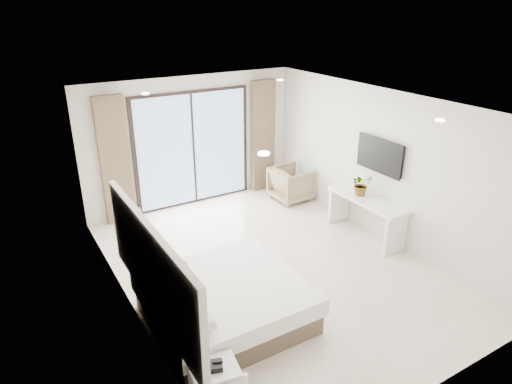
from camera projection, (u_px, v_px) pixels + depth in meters
ground at (272, 266)px, 7.55m from camera, size 6.20×6.20×0.00m
room_shell at (241, 167)px, 7.36m from camera, size 4.62×6.22×2.72m
bed at (224, 302)px, 6.17m from camera, size 2.01×1.91×0.70m
nightstand at (215, 384)px, 4.93m from camera, size 0.57×0.50×0.46m
phone at (213, 366)px, 4.81m from camera, size 0.24×0.21×0.07m
console_desk at (366, 208)px, 8.30m from camera, size 0.51×1.63×0.77m
plant at (361, 187)px, 8.30m from camera, size 0.46×0.49×0.32m
armchair at (292, 182)px, 9.92m from camera, size 0.77×0.81×0.81m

